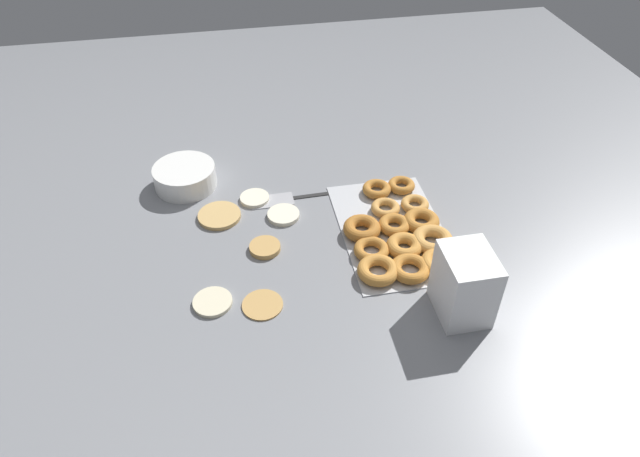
{
  "coord_description": "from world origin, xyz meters",
  "views": [
    {
      "loc": [
        -1.12,
        0.14,
        1.02
      ],
      "look_at": [
        0.0,
        -0.08,
        0.04
      ],
      "focal_mm": 32.0,
      "sensor_mm": 36.0,
      "label": 1
    }
  ],
  "objects_px": {
    "pancake_1": "(219,216)",
    "donut_tray": "(400,234)",
    "pancake_4": "(283,215)",
    "pancake_0": "(262,304)",
    "pancake_5": "(255,198)",
    "container_stack": "(465,284)",
    "pancake_2": "(265,247)",
    "batter_bowl": "(185,177)",
    "pancake_3": "(213,302)",
    "spatula": "(283,199)"
  },
  "relations": [
    {
      "from": "donut_tray",
      "to": "container_stack",
      "type": "bearing_deg",
      "value": -166.16
    },
    {
      "from": "pancake_3",
      "to": "pancake_4",
      "type": "bearing_deg",
      "value": -36.07
    },
    {
      "from": "pancake_4",
      "to": "container_stack",
      "type": "relative_size",
      "value": 0.53
    },
    {
      "from": "pancake_2",
      "to": "batter_bowl",
      "type": "xyz_separation_m",
      "value": [
        0.33,
        0.2,
        0.02
      ]
    },
    {
      "from": "pancake_0",
      "to": "pancake_2",
      "type": "height_order",
      "value": "pancake_2"
    },
    {
      "from": "pancake_0",
      "to": "pancake_3",
      "type": "bearing_deg",
      "value": 76.3
    },
    {
      "from": "pancake_0",
      "to": "donut_tray",
      "type": "distance_m",
      "value": 0.42
    },
    {
      "from": "pancake_4",
      "to": "spatula",
      "type": "height_order",
      "value": "pancake_4"
    },
    {
      "from": "container_stack",
      "to": "donut_tray",
      "type": "bearing_deg",
      "value": 13.84
    },
    {
      "from": "pancake_0",
      "to": "spatula",
      "type": "distance_m",
      "value": 0.41
    },
    {
      "from": "pancake_4",
      "to": "container_stack",
      "type": "height_order",
      "value": "container_stack"
    },
    {
      "from": "pancake_2",
      "to": "spatula",
      "type": "relative_size",
      "value": 0.3
    },
    {
      "from": "pancake_2",
      "to": "container_stack",
      "type": "bearing_deg",
      "value": -124.55
    },
    {
      "from": "pancake_0",
      "to": "pancake_4",
      "type": "height_order",
      "value": "pancake_4"
    },
    {
      "from": "pancake_2",
      "to": "pancake_5",
      "type": "bearing_deg",
      "value": 1.28
    },
    {
      "from": "pancake_1",
      "to": "container_stack",
      "type": "distance_m",
      "value": 0.7
    },
    {
      "from": "batter_bowl",
      "to": "container_stack",
      "type": "distance_m",
      "value": 0.88
    },
    {
      "from": "pancake_4",
      "to": "pancake_0",
      "type": "bearing_deg",
      "value": 163.31
    },
    {
      "from": "donut_tray",
      "to": "pancake_3",
      "type": "bearing_deg",
      "value": 105.32
    },
    {
      "from": "pancake_1",
      "to": "spatula",
      "type": "height_order",
      "value": "pancake_1"
    },
    {
      "from": "pancake_3",
      "to": "pancake_5",
      "type": "distance_m",
      "value": 0.41
    },
    {
      "from": "pancake_1",
      "to": "pancake_5",
      "type": "height_order",
      "value": "same"
    },
    {
      "from": "pancake_3",
      "to": "batter_bowl",
      "type": "distance_m",
      "value": 0.49
    },
    {
      "from": "pancake_3",
      "to": "pancake_1",
      "type": "bearing_deg",
      "value": -6.07
    },
    {
      "from": "pancake_2",
      "to": "pancake_4",
      "type": "height_order",
      "value": "pancake_2"
    },
    {
      "from": "pancake_2",
      "to": "container_stack",
      "type": "distance_m",
      "value": 0.52
    },
    {
      "from": "container_stack",
      "to": "spatula",
      "type": "height_order",
      "value": "container_stack"
    },
    {
      "from": "donut_tray",
      "to": "spatula",
      "type": "bearing_deg",
      "value": 51.14
    },
    {
      "from": "donut_tray",
      "to": "spatula",
      "type": "distance_m",
      "value": 0.37
    },
    {
      "from": "pancake_1",
      "to": "donut_tray",
      "type": "distance_m",
      "value": 0.5
    },
    {
      "from": "pancake_5",
      "to": "container_stack",
      "type": "height_order",
      "value": "container_stack"
    },
    {
      "from": "batter_bowl",
      "to": "spatula",
      "type": "height_order",
      "value": "batter_bowl"
    },
    {
      "from": "pancake_5",
      "to": "batter_bowl",
      "type": "xyz_separation_m",
      "value": [
        0.11,
        0.19,
        0.03
      ]
    },
    {
      "from": "pancake_2",
      "to": "pancake_4",
      "type": "bearing_deg",
      "value": -28.02
    },
    {
      "from": "pancake_5",
      "to": "donut_tray",
      "type": "bearing_deg",
      "value": -123.86
    },
    {
      "from": "pancake_3",
      "to": "donut_tray",
      "type": "height_order",
      "value": "donut_tray"
    },
    {
      "from": "pancake_1",
      "to": "donut_tray",
      "type": "xyz_separation_m",
      "value": [
        -0.18,
        -0.47,
        0.01
      ]
    },
    {
      "from": "pancake_2",
      "to": "spatula",
      "type": "xyz_separation_m",
      "value": [
        0.2,
        -0.07,
        -0.01
      ]
    },
    {
      "from": "pancake_5",
      "to": "donut_tray",
      "type": "xyz_separation_m",
      "value": [
        -0.24,
        -0.36,
        0.01
      ]
    },
    {
      "from": "pancake_2",
      "to": "pancake_3",
      "type": "xyz_separation_m",
      "value": [
        -0.16,
        0.14,
        -0.0
      ]
    },
    {
      "from": "pancake_0",
      "to": "pancake_3",
      "type": "relative_size",
      "value": 1.04
    },
    {
      "from": "pancake_2",
      "to": "batter_bowl",
      "type": "relative_size",
      "value": 0.45
    },
    {
      "from": "pancake_5",
      "to": "pancake_1",
      "type": "bearing_deg",
      "value": 120.03
    },
    {
      "from": "pancake_4",
      "to": "pancake_5",
      "type": "xyz_separation_m",
      "value": [
        0.09,
        0.07,
        -0.0
      ]
    },
    {
      "from": "pancake_1",
      "to": "pancake_4",
      "type": "xyz_separation_m",
      "value": [
        -0.03,
        -0.18,
        0.0
      ]
    },
    {
      "from": "pancake_5",
      "to": "batter_bowl",
      "type": "bearing_deg",
      "value": 60.68
    },
    {
      "from": "pancake_4",
      "to": "pancake_3",
      "type": "bearing_deg",
      "value": 143.93
    },
    {
      "from": "pancake_3",
      "to": "pancake_2",
      "type": "bearing_deg",
      "value": -41.29
    },
    {
      "from": "pancake_1",
      "to": "batter_bowl",
      "type": "distance_m",
      "value": 0.19
    },
    {
      "from": "pancake_4",
      "to": "donut_tray",
      "type": "bearing_deg",
      "value": -117.49
    }
  ]
}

